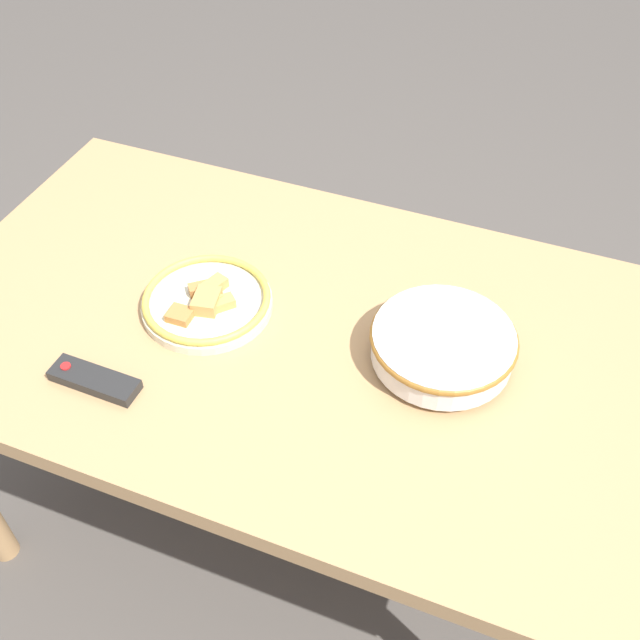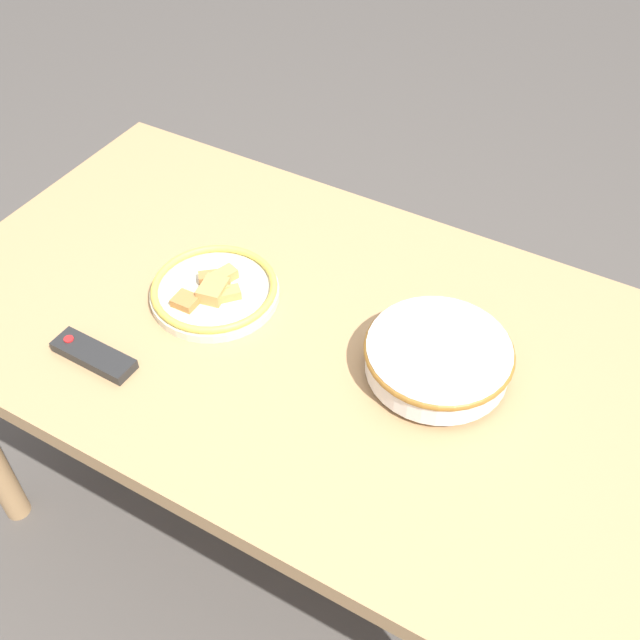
# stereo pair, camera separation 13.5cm
# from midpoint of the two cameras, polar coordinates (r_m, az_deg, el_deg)

# --- Properties ---
(ground_plane) EXTENTS (8.00, 8.00, 0.00)m
(ground_plane) POSITION_cam_midpoint_polar(r_m,az_deg,el_deg) (1.95, 0.83, -14.93)
(ground_plane) COLOR #4C4742
(dining_table) EXTENTS (1.43, 0.82, 0.70)m
(dining_table) POSITION_cam_midpoint_polar(r_m,az_deg,el_deg) (1.44, 1.09, -2.71)
(dining_table) COLOR tan
(dining_table) RESTS_ON ground_plane
(noodle_bowl) EXTENTS (0.26, 0.26, 0.07)m
(noodle_bowl) POSITION_cam_midpoint_polar(r_m,az_deg,el_deg) (1.30, 11.91, -2.98)
(noodle_bowl) COLOR silver
(noodle_bowl) RESTS_ON dining_table
(food_plate) EXTENTS (0.25, 0.25, 0.05)m
(food_plate) POSITION_cam_midpoint_polar(r_m,az_deg,el_deg) (1.43, -5.39, 2.13)
(food_plate) COLOR beige
(food_plate) RESTS_ON dining_table
(tv_remote) EXTENTS (0.16, 0.05, 0.02)m
(tv_remote) POSITION_cam_midpoint_polar(r_m,az_deg,el_deg) (1.36, -14.19, -2.78)
(tv_remote) COLOR black
(tv_remote) RESTS_ON dining_table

